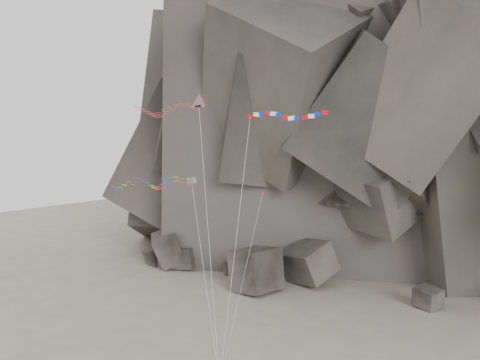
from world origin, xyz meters
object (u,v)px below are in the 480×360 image
Objects in this scene: banner_kite at (286,117)px; pennant_kite at (253,235)px; delta_kite at (162,109)px; parafoil_kite at (147,183)px.

pennant_kite is (-2.61, -2.27, -12.56)m from banner_kite.
banner_kite reaches higher than pennant_kite.
delta_kite reaches higher than banner_kite.
delta_kite is at bearing -16.69° from parafoil_kite.
delta_kite is 1.58× the size of pennant_kite.
parafoil_kite reaches higher than pennant_kite.
delta_kite is 1.19× the size of parafoil_kite.
delta_kite is at bearing -167.55° from banner_kite.
pennant_kite is (16.33, -0.60, -4.72)m from parafoil_kite.
parafoil_kite is 1.33× the size of pennant_kite.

